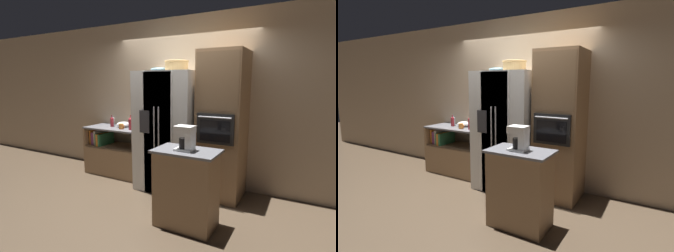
% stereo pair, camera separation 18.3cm
% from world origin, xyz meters
% --- Properties ---
extents(ground_plane, '(20.00, 20.00, 0.00)m').
position_xyz_m(ground_plane, '(0.00, 0.00, 0.00)').
color(ground_plane, '#4C3D2D').
extents(wall_back, '(12.00, 0.06, 2.80)m').
position_xyz_m(wall_back, '(0.00, 0.49, 1.40)').
color(wall_back, tan).
rests_on(wall_back, ground_plane).
extents(counter_left, '(1.17, 0.58, 0.89)m').
position_xyz_m(counter_left, '(-1.24, 0.17, 0.33)').
color(counter_left, '#93704C').
rests_on(counter_left, ground_plane).
extents(refrigerator, '(0.96, 0.84, 1.89)m').
position_xyz_m(refrigerator, '(-0.03, 0.05, 0.95)').
color(refrigerator, silver).
rests_on(refrigerator, ground_plane).
extents(wall_oven, '(0.64, 0.71, 2.17)m').
position_xyz_m(wall_oven, '(0.81, 0.13, 1.09)').
color(wall_oven, '#93704C').
rests_on(wall_oven, ground_plane).
extents(island_counter, '(0.76, 0.47, 0.94)m').
position_xyz_m(island_counter, '(0.70, -0.91, 0.47)').
color(island_counter, '#93704C').
rests_on(island_counter, ground_plane).
extents(wicker_basket, '(0.37, 0.37, 0.15)m').
position_xyz_m(wicker_basket, '(0.12, -0.02, 1.97)').
color(wicker_basket, tan).
rests_on(wicker_basket, refrigerator).
extents(fruit_bowl, '(0.29, 0.29, 0.06)m').
position_xyz_m(fruit_bowl, '(-0.18, -0.00, 1.92)').
color(fruit_bowl, '#668C99').
rests_on(fruit_bowl, refrigerator).
extents(bottle_tall, '(0.08, 0.08, 0.26)m').
position_xyz_m(bottle_tall, '(-0.83, 0.09, 1.01)').
color(bottle_tall, maroon).
rests_on(bottle_tall, counter_left).
extents(bottle_short, '(0.07, 0.07, 0.22)m').
position_xyz_m(bottle_short, '(-1.35, 0.19, 0.99)').
color(bottle_short, maroon).
rests_on(bottle_short, counter_left).
extents(bottle_wide, '(0.08, 0.08, 0.21)m').
position_xyz_m(bottle_wide, '(-1.40, 0.27, 0.99)').
color(bottle_wide, silver).
rests_on(bottle_wide, counter_left).
extents(mug, '(0.12, 0.09, 0.09)m').
position_xyz_m(mug, '(-1.03, 0.07, 0.94)').
color(mug, orange).
rests_on(mug, counter_left).
extents(mixing_bowl, '(0.24, 0.24, 0.10)m').
position_xyz_m(mixing_bowl, '(-1.13, 0.26, 0.94)').
color(mixing_bowl, white).
rests_on(mixing_bowl, counter_left).
extents(coffee_maker, '(0.22, 0.17, 0.29)m').
position_xyz_m(coffee_maker, '(0.72, -0.94, 1.10)').
color(coffee_maker, white).
rests_on(coffee_maker, island_counter).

